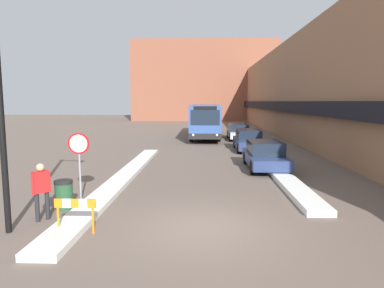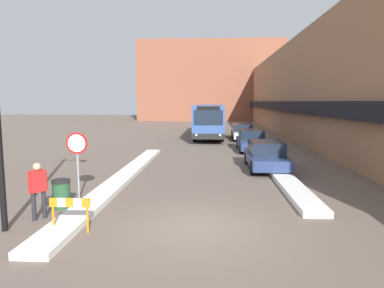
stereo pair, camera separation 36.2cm
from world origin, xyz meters
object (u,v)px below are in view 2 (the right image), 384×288
(trash_bin, at_px, (61,194))
(pedestrian, at_px, (38,186))
(stop_sign, at_px, (77,151))
(city_bus, at_px, (209,120))
(construction_barricade, at_px, (70,208))
(street_lamp, at_px, (4,75))
(parked_car_back, at_px, (242,132))
(parked_car_front, at_px, (266,155))
(parked_car_middle, at_px, (251,140))

(trash_bin, bearing_deg, pedestrian, -99.74)
(trash_bin, bearing_deg, stop_sign, 79.66)
(city_bus, bearing_deg, construction_barricade, -97.93)
(street_lamp, distance_m, construction_barricade, 3.83)
(construction_barricade, bearing_deg, parked_car_back, 74.04)
(city_bus, xyz_separation_m, pedestrian, (-4.81, -23.88, -0.70))
(city_bus, height_order, parked_car_back, city_bus)
(street_lamp, bearing_deg, trash_bin, 78.92)
(trash_bin, relative_size, construction_barricade, 0.86)
(parked_car_back, height_order, stop_sign, stop_sign)
(street_lamp, distance_m, trash_bin, 4.23)
(parked_car_front, distance_m, parked_car_back, 13.90)
(parked_car_front, height_order, stop_sign, stop_sign)
(parked_car_front, relative_size, pedestrian, 2.64)
(construction_barricade, bearing_deg, street_lamp, 179.85)
(parked_car_back, relative_size, street_lamp, 0.71)
(city_bus, xyz_separation_m, parked_car_front, (3.10, -15.77, -1.00))
(stop_sign, xyz_separation_m, pedestrian, (-0.37, -2.09, -0.73))
(stop_sign, relative_size, construction_barricade, 2.19)
(parked_car_back, bearing_deg, stop_sign, -110.74)
(parked_car_back, bearing_deg, construction_barricade, -105.96)
(parked_car_front, relative_size, parked_car_middle, 0.94)
(city_bus, distance_m, parked_car_front, 16.11)
(stop_sign, height_order, pedestrian, stop_sign)
(trash_bin, bearing_deg, parked_car_back, 69.73)
(city_bus, bearing_deg, parked_car_front, -78.87)
(parked_car_front, xyz_separation_m, pedestrian, (-7.91, -8.11, 0.30))
(stop_sign, bearing_deg, parked_car_front, 38.59)
(parked_car_middle, bearing_deg, parked_car_front, -90.00)
(stop_sign, bearing_deg, parked_car_back, 69.26)
(parked_car_middle, distance_m, stop_sign, 14.94)
(trash_bin, bearing_deg, city_bus, 78.54)
(parked_car_front, height_order, street_lamp, street_lamp)
(city_bus, distance_m, pedestrian, 24.37)
(city_bus, relative_size, stop_sign, 5.18)
(parked_car_middle, height_order, construction_barricade, parked_car_middle)
(city_bus, xyz_separation_m, parked_car_back, (3.10, -1.88, -1.00))
(stop_sign, bearing_deg, pedestrian, -100.03)
(parked_car_front, xyz_separation_m, trash_bin, (-7.72, -7.01, -0.25))
(parked_car_front, distance_m, parked_car_middle, 6.83)
(pedestrian, bearing_deg, construction_barricade, -83.57)
(city_bus, distance_m, trash_bin, 23.28)
(parked_car_middle, distance_m, pedestrian, 16.91)
(parked_car_middle, relative_size, street_lamp, 0.71)
(parked_car_middle, bearing_deg, construction_barricade, -112.44)
(pedestrian, bearing_deg, parked_car_front, -2.70)
(parked_car_back, xyz_separation_m, stop_sign, (-7.54, -19.91, 1.03))
(parked_car_middle, height_order, pedestrian, pedestrian)
(parked_car_middle, xyz_separation_m, pedestrian, (-7.91, -14.95, 0.29))
(city_bus, height_order, street_lamp, street_lamp)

